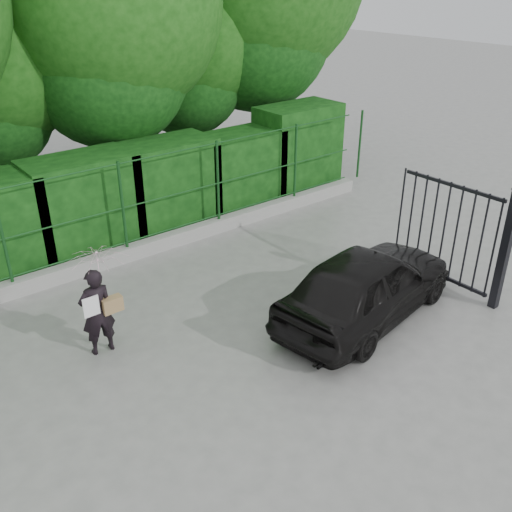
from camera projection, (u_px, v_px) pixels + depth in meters
ground at (248, 377)px, 8.40m from camera, size 80.00×80.00×0.00m
kerb at (110, 259)px, 11.46m from camera, size 14.00×0.25×0.30m
fence at (114, 208)px, 11.11m from camera, size 14.13×0.06×1.80m
hedge at (86, 204)px, 11.80m from camera, size 14.20×1.20×2.24m
trees at (68, 7)px, 12.32m from camera, size 17.10×6.15×8.08m
gate at (480, 237)px, 9.93m from camera, size 0.22×2.33×2.36m
woman at (99, 285)px, 8.55m from camera, size 0.90×0.91×1.70m
car at (367, 284)px, 9.55m from camera, size 3.98×2.10×1.29m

